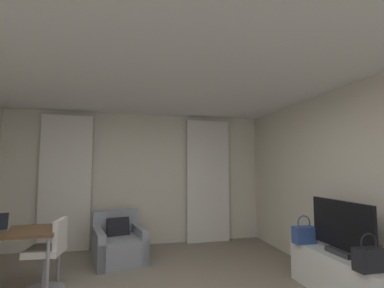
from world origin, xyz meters
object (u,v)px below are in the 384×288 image
Objects in this scene: armchair at (119,244)px; tv_flatscreen at (342,229)px; tv_console at (343,277)px; handbag_secondary at (369,259)px; desk_chair at (48,260)px; handbag_primary at (304,234)px; desk at (4,236)px.

tv_flatscreen is at bearing -37.04° from armchair.
handbag_secondary is at bearing -104.42° from tv_console.
desk_chair and handbag_secondary have the same top height.
handbag_primary is (-0.14, 0.51, -0.17)m from tv_flatscreen.
desk is 1.34× the size of tv_flatscreen.
handbag_secondary is (3.79, -1.54, -0.06)m from desk.
tv_console is 3.72× the size of handbag_primary.
desk is 0.60m from desk_chair.
handbag_primary reaches higher than desk.
handbag_primary is at bearing 105.95° from tv_console.
tv_flatscreen is at bearing -16.56° from desk_chair.
handbag_primary is 0.99m from handbag_secondary.
tv_flatscreen reaches higher than desk_chair.
handbag_secondary is (-0.13, -0.48, -0.17)m from tv_flatscreen.
armchair is 0.72× the size of tv_console.
armchair is at bearing 149.47° from handbag_primary.
desk is at bearing 164.88° from tv_flatscreen.
armchair is at bearing 48.84° from desk_chair.
desk is 1.40× the size of desk_chair.
desk_chair is 2.39× the size of handbag_secondary.
handbag_secondary is at bearing -22.16° from desk.
armchair is 2.67× the size of handbag_secondary.
handbag_primary is at bearing -8.27° from desk.
handbag_primary is (3.77, -0.55, -0.06)m from desk.
tv_console is (2.58, -1.93, -0.01)m from armchair.
tv_flatscreen is 0.53m from handbag_secondary.
desk_chair is at bearing 155.43° from handbag_secondary.
tv_console is (3.40, -1.00, -0.14)m from desk_chair.
tv_flatscreen is (2.58, -1.95, 0.54)m from armchair.
tv_console is at bearing -36.81° from armchair.
desk_chair is 3.61m from handbag_secondary.
desk_chair is 0.96× the size of tv_flatscreen.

